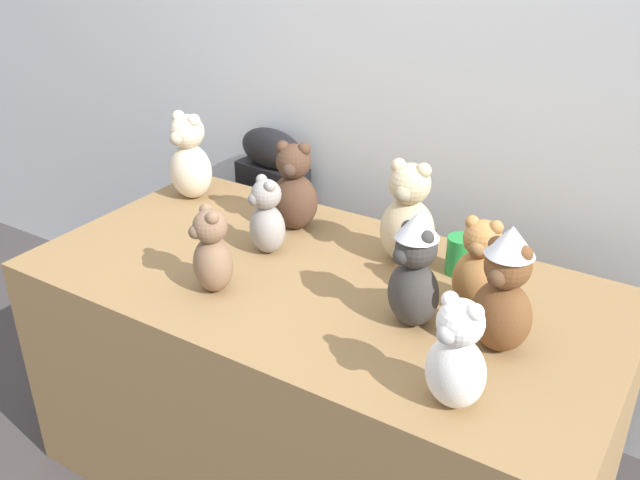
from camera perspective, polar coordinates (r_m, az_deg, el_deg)
The scene contains 13 objects.
wall_back at distance 2.32m, azimuth 9.30°, elevation 16.27°, with size 7.00×0.08×2.60m, color silver.
display_table at distance 2.16m, azimuth 0.00°, elevation -11.68°, with size 1.65×0.85×0.74m, color olive.
instrument_case at distance 2.76m, azimuth -3.72°, elevation -0.04°, with size 0.29×0.15×0.92m.
teddy_bear_snow at distance 1.47m, azimuth 11.07°, elevation -9.29°, with size 0.16×0.15×0.26m.
teddy_bear_mocha at distance 1.86m, azimuth -8.80°, elevation -1.01°, with size 0.16×0.16×0.24m.
teddy_bear_cream at distance 2.44m, azimuth -10.59°, elevation 6.52°, with size 0.16×0.14×0.30m.
teddy_bear_caramel at distance 1.80m, azimuth 12.82°, elevation -2.19°, with size 0.14×0.12×0.26m.
teddy_bear_charcoal at distance 1.70m, azimuth 7.70°, elevation -2.50°, with size 0.18×0.17×0.31m.
teddy_bear_cocoa at distance 2.17m, azimuth -2.13°, elevation 4.16°, with size 0.18×0.16×0.29m.
teddy_bear_ash at distance 2.05m, azimuth -4.36°, elevation 1.81°, with size 0.15×0.15×0.24m.
teddy_bear_chestnut at distance 1.64m, azimuth 14.77°, elevation -4.04°, with size 0.16×0.15×0.32m.
teddy_bear_sand at distance 1.98m, azimuth 7.16°, elevation 1.93°, with size 0.17×0.15×0.31m.
party_cup_green at distance 1.99m, azimuth 11.36°, elevation -1.22°, with size 0.08×0.08×0.11m, color #238C3D.
Camera 1 is at (0.90, -1.17, 1.72)m, focal length 39.29 mm.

